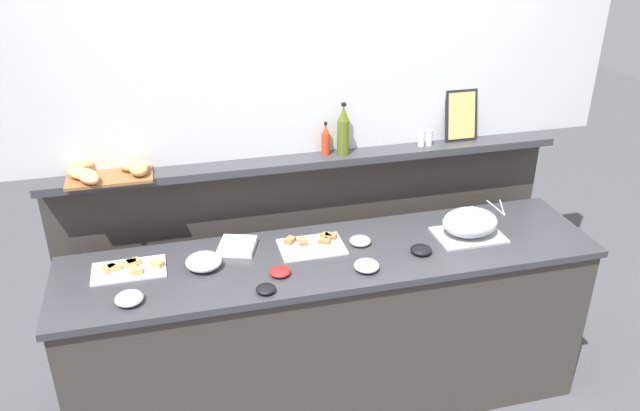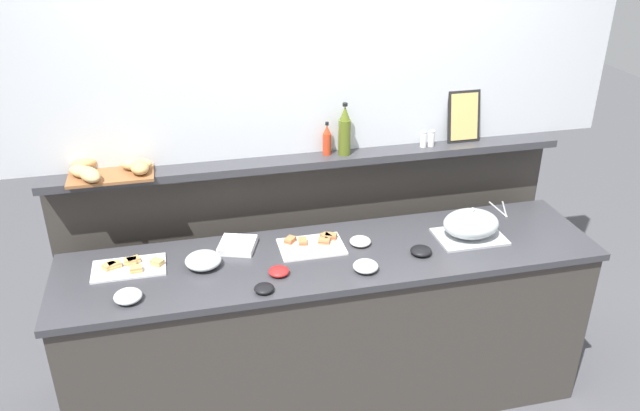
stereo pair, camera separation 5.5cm
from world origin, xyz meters
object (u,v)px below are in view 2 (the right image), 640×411
glass_bowl_large (203,261)px  condiment_bowl_red (279,271)px  napkin_stack (237,245)px  salt_shaker (424,139)px  sandwich_platter_rear (129,267)px  glass_bowl_medium (366,267)px  condiment_bowl_teal (421,251)px  olive_oil_bottle (345,132)px  condiment_bowl_dark (264,288)px  condiment_bowl_cream (360,241)px  serving_tongs (501,210)px  serving_cloche (471,225)px  sandwich_platter_front (312,244)px  pepper_shaker (431,139)px  glass_bowl_small (128,297)px  hot_sauce_bottle (327,140)px  framed_picture (464,117)px  bread_basket (108,170)px

glass_bowl_large → condiment_bowl_red: 0.36m
napkin_stack → salt_shaker: salt_shaker is taller
sandwich_platter_rear → salt_shaker: size_ratio=3.86×
glass_bowl_medium → condiment_bowl_teal: bearing=14.7°
olive_oil_bottle → condiment_bowl_teal: bearing=-62.9°
sandwich_platter_rear → condiment_bowl_dark: bearing=-29.4°
condiment_bowl_cream → olive_oil_bottle: olive_oil_bottle is taller
serving_tongs → serving_cloche: bearing=-141.9°
sandwich_platter_front → condiment_bowl_dark: sandwich_platter_front is taller
glass_bowl_large → pepper_shaker: (1.26, 0.38, 0.36)m
condiment_bowl_dark → condiment_bowl_red: condiment_bowl_red is taller
glass_bowl_large → salt_shaker: size_ratio=1.95×
glass_bowl_small → pepper_shaker: (1.59, 0.58, 0.37)m
glass_bowl_large → condiment_bowl_cream: (0.77, 0.03, -0.01)m
condiment_bowl_dark → condiment_bowl_teal: (0.79, 0.14, 0.00)m
condiment_bowl_dark → serving_tongs: condiment_bowl_dark is taller
sandwich_platter_front → serving_cloche: bearing=-6.9°
glass_bowl_medium → serving_tongs: bearing=24.6°
condiment_bowl_cream → serving_tongs: (0.86, 0.18, -0.01)m
glass_bowl_medium → pepper_shaker: bearing=47.8°
condiment_bowl_dark → serving_tongs: size_ratio=0.48×
serving_cloche → salt_shaker: size_ratio=3.91×
serving_cloche → serving_tongs: (0.30, 0.24, -0.07)m
condiment_bowl_teal → serving_tongs: (0.60, 0.33, -0.01)m
hot_sauce_bottle → pepper_shaker: bearing=-1.4°
napkin_stack → glass_bowl_small: bearing=-146.5°
glass_bowl_large → glass_bowl_small: size_ratio=1.40×
condiment_bowl_teal → glass_bowl_medium: bearing=-165.3°
sandwich_platter_rear → condiment_bowl_dark: 0.67m
hot_sauce_bottle → serving_cloche: bearing=-33.2°
sandwich_platter_front → glass_bowl_small: size_ratio=2.61×
salt_shaker → serving_cloche: bearing=-74.0°
glass_bowl_small → olive_oil_bottle: (1.11, 0.58, 0.45)m
serving_tongs → napkin_stack: size_ratio=1.10×
sandwich_platter_front → framed_picture: size_ratio=1.14×
serving_cloche → glass_bowl_medium: 0.63m
sandwich_platter_rear → glass_bowl_small: 0.27m
condiment_bowl_teal → bread_basket: bread_basket is taller
glass_bowl_large → framed_picture: bearing=15.9°
glass_bowl_medium → sandwich_platter_rear: bearing=165.9°
framed_picture → napkin_stack: bearing=-167.5°
sandwich_platter_rear → glass_bowl_small: size_ratio=2.77×
condiment_bowl_dark → napkin_stack: 0.41m
sandwich_platter_rear → bread_basket: bearing=101.1°
napkin_stack → framed_picture: framed_picture is taller
glass_bowl_small → napkin_stack: 0.61m
olive_oil_bottle → condiment_bowl_dark: bearing=-129.8°
sandwich_platter_rear → hot_sauce_bottle: bearing=17.8°
condiment_bowl_cream → salt_shaker: (0.44, 0.35, 0.37)m
glass_bowl_large → salt_shaker: (1.22, 0.38, 0.36)m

